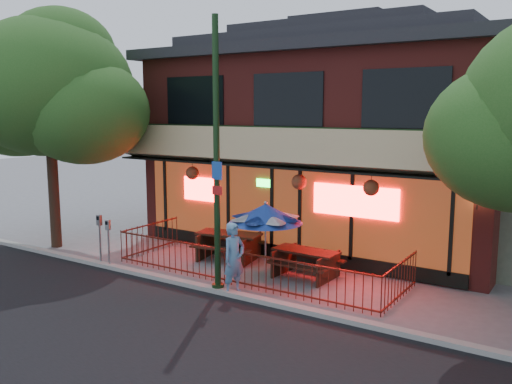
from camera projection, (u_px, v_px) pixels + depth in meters
ground at (227, 287)px, 14.49m from camera, size 80.00×80.00×0.00m
asphalt_street at (27, 381)px, 9.51m from camera, size 80.00×11.00×0.00m
curb at (216, 290)px, 14.07m from camera, size 80.00×0.25×0.12m
restaurant_building at (340, 125)px, 19.76m from camera, size 12.96×9.49×8.05m
patio_fence at (238, 260)px, 14.81m from camera, size 8.44×2.62×1.00m
street_light at (217, 172)px, 13.67m from camera, size 0.43×0.32×7.00m
street_tree_left at (50, 80)px, 17.95m from camera, size 5.60×5.60×8.05m
picnic_table_left at (229, 242)px, 17.09m from camera, size 2.24×1.87×0.86m
picnic_table_right at (306, 259)px, 15.28m from camera, size 1.90×1.48×0.79m
patio_umbrella at (266, 213)px, 14.52m from camera, size 2.00×1.99×2.28m
pedestrian at (234, 259)px, 13.80m from camera, size 0.58×0.76×1.88m
parking_meter_near at (108, 236)px, 16.09m from camera, size 0.16×0.14×1.47m
parking_meter_far at (100, 231)px, 16.39m from camera, size 0.15×0.13×1.56m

